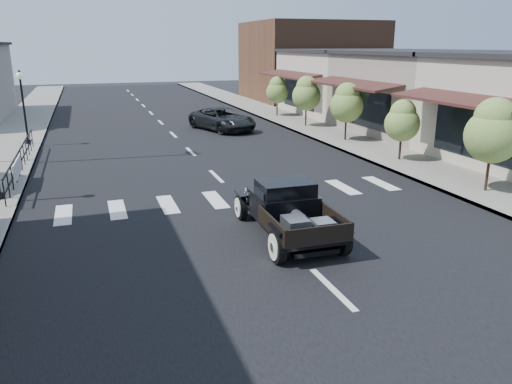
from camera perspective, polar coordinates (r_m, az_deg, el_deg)
name	(u,v)px	position (r m, az deg, el deg)	size (l,w,h in m)	color
ground	(281,240)	(13.46, 2.89, -5.48)	(120.00, 120.00, 0.00)	black
road	(180,141)	(27.45, -8.72, 5.78)	(14.00, 80.00, 0.02)	black
road_markings	(200,161)	(22.64, -6.44, 3.57)	(12.00, 60.00, 0.06)	silver
sidewalk_left	(7,150)	(27.32, -26.59, 4.31)	(3.00, 80.00, 0.15)	gray
sidewalk_right	(322,131)	(30.06, 7.53, 6.89)	(3.00, 80.00, 0.15)	gray
storefront_mid	(439,94)	(31.59, 20.16, 10.48)	(10.00, 9.00, 4.50)	gray
storefront_far	(360,83)	(39.00, 11.83, 12.09)	(10.00, 9.00, 4.50)	beige
far_building_right	(311,62)	(48.03, 6.27, 14.60)	(11.00, 10.00, 7.00)	brown
railing	(21,158)	(22.18, -25.26, 3.53)	(0.08, 10.00, 1.00)	black
banner	(18,175)	(20.28, -25.52, 1.81)	(0.04, 2.20, 0.60)	silver
lamp_post_c	(24,107)	(27.91, -25.01, 8.76)	(0.36, 0.36, 3.71)	black
small_tree_a	(491,147)	(18.81, 25.28, 4.70)	(1.85, 1.85, 3.09)	olive
small_tree_b	(401,131)	(22.78, 16.29, 6.72)	(1.52, 1.52, 2.53)	olive
small_tree_c	(346,113)	(26.93, 10.29, 8.92)	(1.73, 1.73, 2.89)	olive
small_tree_d	(306,102)	(31.47, 5.76, 10.21)	(1.76, 1.76, 2.93)	olive
small_tree_e	(277,97)	(36.07, 2.44, 10.83)	(1.58, 1.58, 2.63)	olive
hotrod_pickup	(288,210)	(13.44, 3.64, -2.02)	(2.08, 4.45, 1.54)	black
second_car	(222,119)	(30.56, -3.87, 8.28)	(2.23, 4.84, 1.34)	black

